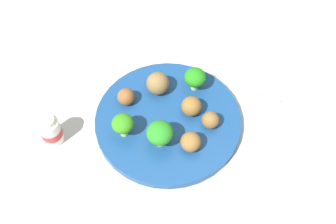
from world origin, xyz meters
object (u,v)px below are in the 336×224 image
Objects in this scene: meatball_mid_right at (158,83)px; meatball_back_right at (191,142)px; meatball_front_right at (210,120)px; fork at (286,95)px; napkin at (283,89)px; plate at (168,120)px; broccoli_floret_back_left at (160,133)px; meatball_near_rim at (126,97)px; meatball_mid_left at (191,106)px; yogurt_bottle at (51,131)px; broccoli_floret_center at (123,125)px; knife at (276,83)px; broccoli_floret_front_left at (195,78)px.

meatball_back_right is at bearing 91.36° from meatball_mid_right.
meatball_front_right is at bearing -152.02° from meatball_back_right.
meatball_back_right reaches higher than meatball_front_right.
napkin is at bearing -110.29° from fork.
broccoli_floret_back_left reaches higher than plate.
broccoli_floret_back_left is 0.12m from meatball_mid_right.
fork is at bearing 160.62° from meatball_near_rim.
meatball_mid_left is 0.26m from yogurt_bottle.
meatball_back_right is (0.03, 0.07, -0.00)m from meatball_mid_left.
meatball_near_rim is 0.32m from fork.
napkin is 1.41× the size of fork.
meatball_back_right is 0.25m from napkin.
broccoli_floret_center is 0.08m from meatball_near_rim.
knife is at bearing -179.50° from meatball_mid_left.
plate is 6.15× the size of meatball_mid_right.
meatball_back_right is at bearing 98.71° from plate.
plate is 0.05m from meatball_mid_left.
meatball_mid_right is at bearing -88.64° from meatball_back_right.
broccoli_floret_back_left is 0.32× the size of napkin.
meatball_back_right is at bearing 63.73° from meatball_mid_left.
meatball_front_right reaches higher than fork.
napkin is (-0.31, 0.09, -0.03)m from meatball_near_rim.
broccoli_floret_back_left reaches higher than napkin.
meatball_near_rim is 1.02× the size of meatball_front_right.
meatball_back_right is 0.24m from knife.
plate is at bearing -4.75° from napkin.
napkin is at bearing -175.09° from broccoli_floret_back_left.
napkin is (-0.34, 0.02, -0.05)m from broccoli_floret_center.
plate is at bearing -81.29° from meatball_back_right.
fork is 1.84× the size of yogurt_bottle.
plate is 7.43× the size of meatball_back_right.
napkin is at bearing 159.62° from meatball_mid_right.
broccoli_floret_back_left is 0.15m from broccoli_floret_front_left.
meatball_front_right is 0.06m from meatball_back_right.
meatball_near_rim is 0.52× the size of yogurt_bottle.
knife is (-0.30, 0.07, -0.03)m from meatball_near_rim.
fork is at bearing 152.73° from broccoli_floret_front_left.
meatball_mid_left is at bearing 0.50° from knife.
meatball_front_right is 0.29m from yogurt_bottle.
meatball_mid_right is (0.06, -0.12, 0.01)m from meatball_front_right.
broccoli_floret_back_left is 0.07m from broccoli_floret_center.
yogurt_bottle is at bearing -6.92° from knife.
meatball_near_rim is 0.17m from meatball_front_right.
meatball_near_rim is 0.07m from meatball_mid_right.
yogurt_bottle is at bearing -13.70° from plate.
yogurt_bottle is at bearing -8.92° from napkin.
broccoli_floret_center is 0.13m from meatball_back_right.
broccoli_floret_back_left is 0.38× the size of knife.
meatball_mid_left is 1.18× the size of meatball_front_right.
broccoli_floret_back_left is 1.65× the size of meatball_front_right.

